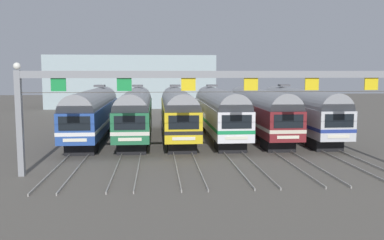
{
  "coord_description": "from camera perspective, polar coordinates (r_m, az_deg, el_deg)",
  "views": [
    {
      "loc": [
        -3.99,
        -39.53,
        6.4
      ],
      "look_at": [
        -0.93,
        -3.79,
        2.26
      ],
      "focal_mm": 38.98,
      "sensor_mm": 36.0,
      "label": 1
    }
  ],
  "objects": [
    {
      "name": "ground_plane",
      "position": [
        40.24,
        0.85,
        -2.56
      ],
      "size": [
        160.0,
        160.0,
        0.0
      ],
      "primitive_type": "plane",
      "color": "#5B564F"
    },
    {
      "name": "commuter_train_green",
      "position": [
        39.75,
        -7.72,
        1.17
      ],
      "size": [
        2.88,
        18.06,
        5.05
      ],
      "color": "#236B42",
      "rests_on": "ground"
    },
    {
      "name": "catenary_gantry",
      "position": [
        26.35,
        3.83,
        4.26
      ],
      "size": [
        25.1,
        0.44,
        6.97
      ],
      "color": "gray",
      "rests_on": "ground"
    },
    {
      "name": "commuter_train_white",
      "position": [
        40.15,
        3.68,
        1.27
      ],
      "size": [
        2.88,
        18.06,
        5.05
      ],
      "color": "white",
      "rests_on": "ground"
    },
    {
      "name": "maintenance_building",
      "position": [
        77.76,
        -8.17,
        5.24
      ],
      "size": [
        29.75,
        10.0,
        9.32
      ],
      "primitive_type": "cube",
      "color": "#9EB2B7",
      "rests_on": "ground"
    },
    {
      "name": "commuter_train_yellow",
      "position": [
        39.75,
        -1.99,
        1.23
      ],
      "size": [
        2.88,
        18.06,
        5.05
      ],
      "color": "gold",
      "rests_on": "ground"
    },
    {
      "name": "commuter_train_maroon",
      "position": [
        40.93,
        9.19,
        1.3
      ],
      "size": [
        2.88,
        18.06,
        4.77
      ],
      "color": "maroon",
      "rests_on": "ground"
    },
    {
      "name": "track_bed",
      "position": [
        57.02,
        -0.86,
        0.22
      ],
      "size": [
        21.37,
        70.0,
        0.15
      ],
      "color": "gray",
      "rests_on": "ground"
    },
    {
      "name": "commuter_train_silver",
      "position": [
        42.07,
        14.45,
        1.32
      ],
      "size": [
        2.88,
        18.06,
        5.05
      ],
      "color": "silver",
      "rests_on": "ground"
    },
    {
      "name": "commuter_train_blue",
      "position": [
        40.14,
        -13.39,
        1.1
      ],
      "size": [
        2.88,
        18.06,
        5.05
      ],
      "color": "#284C9E",
      "rests_on": "ground"
    }
  ]
}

